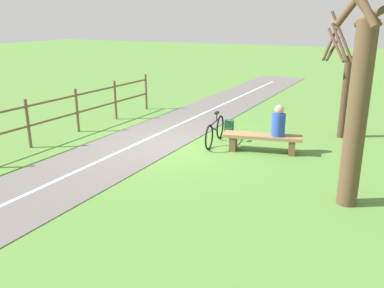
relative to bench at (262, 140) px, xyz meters
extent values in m
plane|color=#548438|center=(2.26, 0.47, -0.32)|extent=(80.00, 80.00, 0.00)
cube|color=#66605E|center=(3.33, 4.47, -0.31)|extent=(3.54, 36.06, 0.02)
cube|color=silver|center=(3.33, 4.47, -0.30)|extent=(1.12, 31.99, 0.00)
cube|color=#937047|center=(0.00, 0.00, 0.09)|extent=(2.02, 0.86, 0.08)
cube|color=brown|center=(-0.72, -0.16, -0.13)|extent=(0.24, 0.43, 0.37)
cube|color=brown|center=(0.72, 0.16, -0.13)|extent=(0.24, 0.43, 0.37)
cylinder|color=#2847B7|center=(-0.37, -0.08, 0.41)|extent=(0.40, 0.40, 0.56)
sphere|color=tan|center=(-0.37, -0.08, 0.80)|extent=(0.24, 0.24, 0.24)
torus|color=black|center=(1.28, 0.42, 0.01)|extent=(0.12, 0.66, 0.66)
torus|color=black|center=(1.41, -0.65, 0.01)|extent=(0.12, 0.66, 0.66)
cylinder|color=black|center=(1.35, -0.11, 0.29)|extent=(0.15, 0.91, 0.04)
cylinder|color=black|center=(1.33, 0.05, 0.15)|extent=(0.11, 0.66, 0.31)
cylinder|color=black|center=(1.37, -0.27, 0.39)|extent=(0.03, 0.03, 0.20)
cube|color=black|center=(1.37, -0.27, 0.50)|extent=(0.10, 0.21, 0.05)
cube|color=#1E4C2D|center=(1.27, -0.99, -0.09)|extent=(0.32, 0.28, 0.46)
cube|color=#245B37|center=(1.23, -0.87, -0.16)|extent=(0.19, 0.09, 0.21)
cylinder|color=brown|center=(5.31, -2.99, 0.33)|extent=(0.08, 0.08, 1.29)
cylinder|color=brown|center=(5.40, -1.22, 0.33)|extent=(0.08, 0.08, 1.29)
cylinder|color=brown|center=(5.49, 0.55, 0.33)|extent=(0.08, 0.08, 1.29)
cylinder|color=brown|center=(5.58, 2.32, 0.33)|extent=(0.08, 0.08, 1.29)
cylinder|color=brown|center=(-2.28, 2.25, 1.31)|extent=(0.36, 0.36, 3.26)
cylinder|color=brown|center=(-2.19, 2.52, 3.14)|extent=(0.65, 0.32, 0.68)
cylinder|color=#473323|center=(-1.65, -2.27, 0.82)|extent=(0.21, 0.21, 2.28)
cylinder|color=#473323|center=(-1.39, -2.00, 2.33)|extent=(0.62, 0.62, 0.98)
cylinder|color=#473323|center=(-1.30, -2.00, 2.26)|extent=(0.63, 0.78, 0.85)
cylinder|color=#473323|center=(-1.44, -1.93, 2.49)|extent=(0.77, 0.51, 1.29)
cylinder|color=#473323|center=(-1.20, -2.34, 2.14)|extent=(0.23, 0.96, 0.61)
cylinder|color=#473323|center=(-1.16, -2.39, 2.44)|extent=(0.34, 1.06, 1.20)
camera|label=1|loc=(-2.70, 9.68, 2.98)|focal=38.18mm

